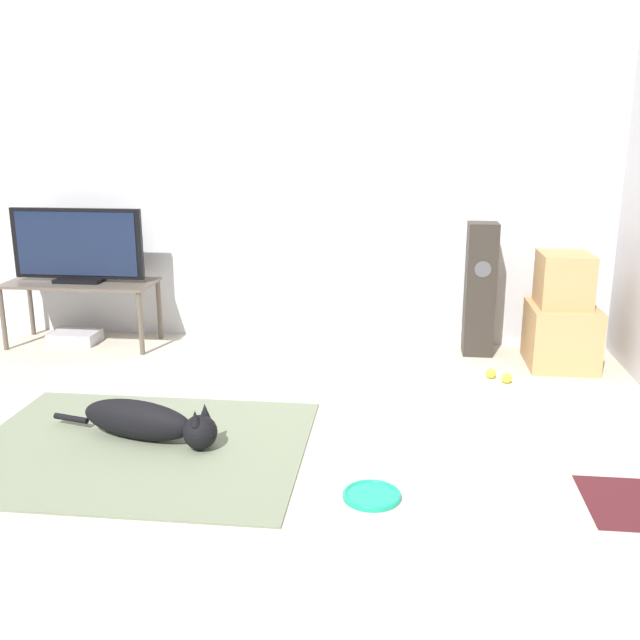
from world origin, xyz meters
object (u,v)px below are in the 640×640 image
Objects in this scene: cardboard_box_lower at (561,336)px; tennis_ball_by_boxes at (507,378)px; game_console at (75,337)px; tv_stand at (81,289)px; frisbee at (372,495)px; tennis_ball_near_speaker at (491,373)px; dog at (149,422)px; tv at (77,246)px; floor_speaker at (480,289)px; cardboard_box_upper at (564,280)px.

tennis_ball_by_boxes is at bearing -134.63° from cardboard_box_lower.
tv_stand is at bearing -13.74° from game_console.
game_console is at bearing 138.13° from frisbee.
tv_stand is 3.03m from tennis_ball_near_speaker.
dog is at bearing -150.49° from tennis_ball_by_boxes.
game_console is at bearing 167.88° from tv.
tennis_ball_near_speaker reaches higher than frisbee.
frisbee is 0.51× the size of cardboard_box_lower.
floor_speaker reaches higher than tv_stand.
tennis_ball_near_speaker is (0.04, -0.54, -0.44)m from floor_speaker.
cardboard_box_lower is 3.58m from game_console.
floor_speaker is 14.44× the size of tennis_ball_by_boxes.
cardboard_box_upper is (-0.01, 0.02, 0.39)m from cardboard_box_lower.
cardboard_box_upper is 0.58m from floor_speaker.
tv is (-3.48, 0.11, 0.54)m from cardboard_box_lower.
cardboard_box_lower is 1.48× the size of game_console.
frisbee is at bearing -106.89° from floor_speaker.
game_console is (-3.07, 0.46, 0.01)m from tennis_ball_near_speaker.
tv_stand is 3.17× the size of game_console.
tv reaches higher than tv_stand.
cardboard_box_lower is at bearing -20.71° from floor_speaker.
floor_speaker is at bearing 160.74° from cardboard_box_upper.
frisbee is at bearing -42.71° from tv_stand.
floor_speaker reaches higher than game_console.
tennis_ball_by_boxes is at bearing -132.62° from cardboard_box_upper.
tv reaches higher than game_console.
cardboard_box_upper is 0.41× the size of floor_speaker.
frisbee is 1.77m from tennis_ball_by_boxes.
floor_speaker is at bearing 1.95° from tv.
tv_stand is at bearing 170.42° from tennis_ball_by_boxes.
dog is at bearing 158.95° from frisbee.
game_console is at bearing 177.99° from cardboard_box_lower.
tv_stand is at bearing 171.68° from tennis_ball_near_speaker.
tennis_ball_near_speaker is at bearing 66.87° from frisbee.
tennis_ball_by_boxes is (-0.41, -0.42, -0.18)m from cardboard_box_lower.
frisbee is 3.11m from tv_stand.
dog is at bearing -136.69° from floor_speaker.
cardboard_box_upper reaches higher than cardboard_box_lower.
cardboard_box_upper is 3.47m from tv.
cardboard_box_lower is 0.63m from tennis_ball_near_speaker.
floor_speaker is at bearing 43.31° from dog.
tennis_ball_near_speaker is at bearing -146.41° from cardboard_box_lower.
tv_stand is at bearing 137.29° from frisbee.
tennis_ball_by_boxes is at bearing -9.70° from game_console.
cardboard_box_lower is 7.79× the size of tennis_ball_near_speaker.
floor_speaker is 2.74× the size of game_console.
cardboard_box_upper is 0.83m from tennis_ball_near_speaker.
tennis_ball_near_speaker is at bearing -8.49° from game_console.
floor_speaker reaches higher than dog.
dog is 14.79× the size of tennis_ball_by_boxes.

